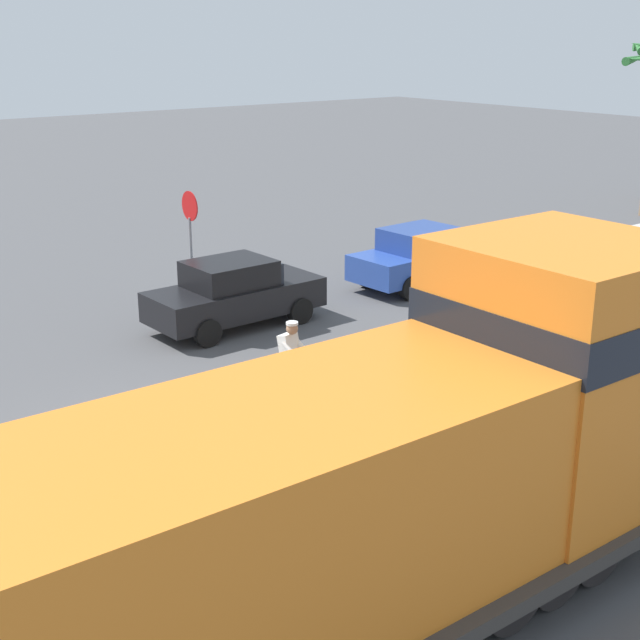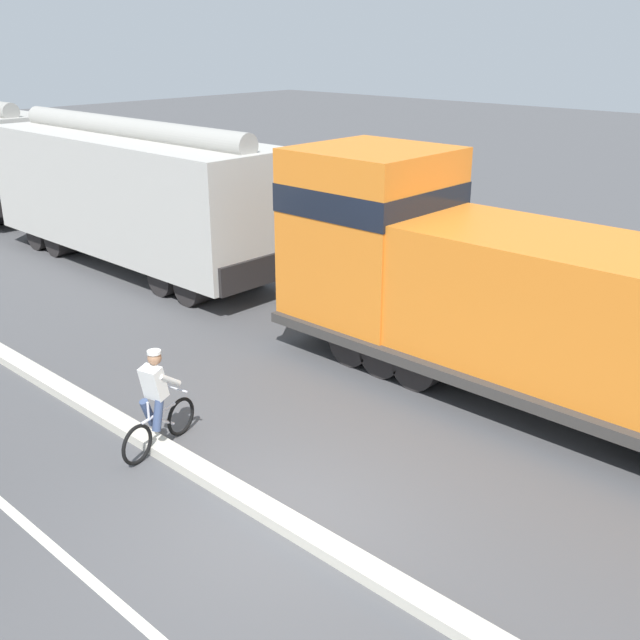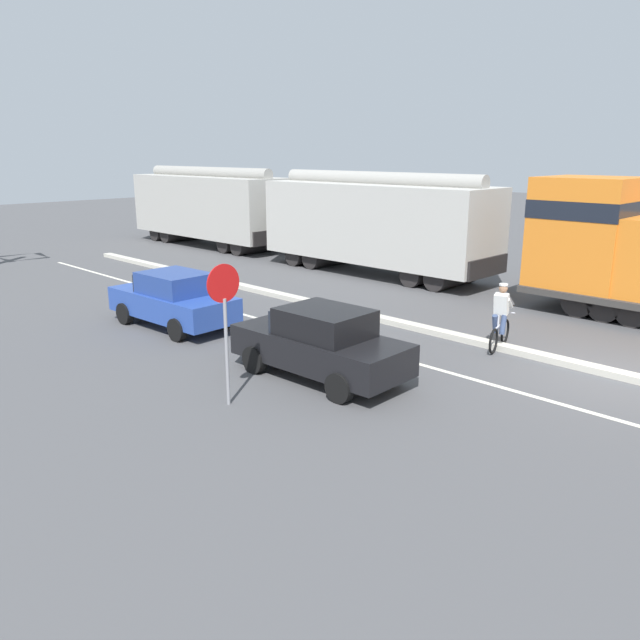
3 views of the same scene
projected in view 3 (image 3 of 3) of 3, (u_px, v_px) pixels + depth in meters
name	position (u px, v px, depth m)	size (l,w,h in m)	color
ground_plane	(612.00, 376.00, 14.21)	(120.00, 120.00, 0.00)	#4C4C4F
median_curb	(401.00, 324.00, 18.26)	(0.36, 36.00, 0.16)	beige
lane_stripe	(346.00, 343.00, 16.63)	(0.14, 36.00, 0.01)	silver
hopper_car_lead	(376.00, 224.00, 25.60)	(2.90, 10.60, 4.18)	#B7B4AD
hopper_car_middle	(209.00, 207.00, 33.46)	(2.90, 10.60, 4.18)	#AEABA4
parked_car_black	(321.00, 343.00, 13.93)	(1.93, 4.25, 1.62)	black
parked_car_blue	(173.00, 299.00, 18.04)	(1.98, 4.27, 1.62)	#28479E
cyclist	(501.00, 318.00, 16.00)	(1.68, 0.56, 1.71)	black
stop_sign	(224.00, 307.00, 12.12)	(0.76, 0.08, 2.88)	gray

